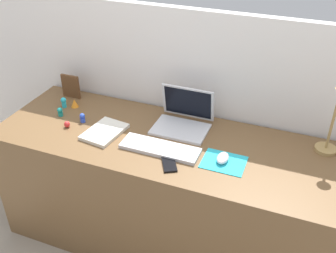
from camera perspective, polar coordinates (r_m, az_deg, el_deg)
The scene contains 16 objects.
ground_plane at distance 2.57m, azimuth -0.36°, elevation -15.72°, with size 6.00×6.00×0.00m, color gray.
back_wall at distance 2.41m, azimuth 2.83°, elevation 1.24°, with size 3.07×0.05×1.34m, color silver.
desk at distance 2.31m, azimuth -0.39°, elevation -9.59°, with size 1.87×0.65×0.74m, color brown.
laptop at distance 2.18m, azimuth 2.30°, elevation 1.37°, with size 0.30×0.25×0.21m.
keyboard at distance 2.00m, azimuth -1.16°, elevation -3.19°, with size 0.41×0.13×0.02m, color silver.
mousepad at distance 1.94m, azimuth 8.11°, elevation -5.15°, with size 0.21×0.17×0.00m, color #28B7CC.
mouse at distance 1.94m, azimuth 7.96°, elevation -4.56°, with size 0.06×0.10×0.03m, color silver.
cell_phone at distance 1.91m, azimuth 0.17°, elevation -5.43°, with size 0.06×0.13×0.01m, color black.
desk_lamp at distance 2.04m, azimuth 22.86°, elevation 0.51°, with size 0.11×0.15×0.38m.
notebook_pad at distance 2.16m, azimuth -9.21°, elevation -0.76°, with size 0.17×0.24×0.02m, color silver.
picture_frame at distance 2.53m, azimuth -13.95°, elevation 5.68°, with size 0.12×0.02×0.15m, color brown.
toy_figurine_red at distance 2.25m, azimuth -14.47°, elevation 0.31°, with size 0.03×0.03×0.04m, color red.
toy_figurine_orange at distance 2.44m, azimuth -13.44°, elevation 3.32°, with size 0.04×0.04×0.05m, color orange.
toy_figurine_teal at distance 2.36m, azimuth -15.41°, elevation 2.10°, with size 0.03×0.03×0.05m.
toy_figurine_cyan at distance 2.45m, azimuth -14.93°, elevation 3.47°, with size 0.03×0.03×0.06m.
toy_figurine_blue at distance 2.28m, azimuth -12.28°, elevation 1.30°, with size 0.03×0.03×0.05m.
Camera 1 is at (0.64, -1.59, 1.92)m, focal length 41.93 mm.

